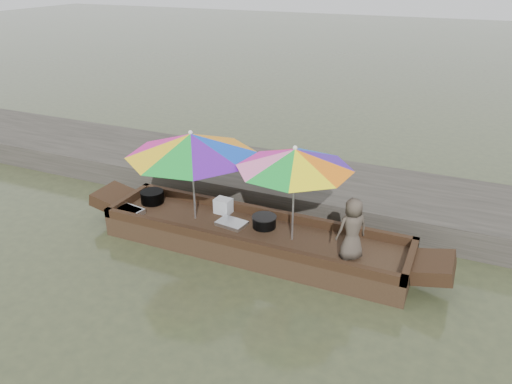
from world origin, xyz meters
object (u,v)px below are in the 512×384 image
at_px(tray_crayfish, 129,211).
at_px(tray_scallop, 232,223).
at_px(vendor, 352,229).
at_px(cooking_pot, 152,197).
at_px(umbrella_bow, 193,176).
at_px(umbrella_stern, 293,195).
at_px(boat_hull, 254,240).
at_px(charcoal_grill, 264,222).
at_px(supply_bag, 223,206).

relative_size(tray_crayfish, tray_scallop, 1.00).
bearing_deg(tray_scallop, vendor, -5.32).
relative_size(cooking_pot, tray_crayfish, 0.87).
distance_m(umbrella_bow, umbrella_stern, 1.75).
relative_size(tray_scallop, umbrella_stern, 0.27).
bearing_deg(boat_hull, cooking_pot, 174.17).
distance_m(cooking_pot, tray_scallop, 1.70).
bearing_deg(vendor, charcoal_grill, -53.63).
distance_m(tray_scallop, charcoal_grill, 0.55).
height_order(tray_crayfish, vendor, vendor).
bearing_deg(umbrella_bow, tray_scallop, 2.85).
height_order(cooking_pot, charcoal_grill, cooking_pot).
bearing_deg(vendor, supply_bag, -53.46).
bearing_deg(umbrella_stern, tray_crayfish, -173.55).
height_order(tray_crayfish, charcoal_grill, charcoal_grill).
height_order(vendor, umbrella_bow, umbrella_bow).
bearing_deg(umbrella_bow, vendor, -3.30).
distance_m(tray_scallop, umbrella_stern, 1.31).
relative_size(boat_hull, umbrella_stern, 2.85).
xyz_separation_m(boat_hull, cooking_pot, (-2.10, 0.21, 0.28)).
bearing_deg(vendor, umbrella_stern, -50.02).
relative_size(boat_hull, charcoal_grill, 13.12).
xyz_separation_m(charcoal_grill, umbrella_stern, (0.56, -0.19, 0.68)).
xyz_separation_m(boat_hull, tray_crayfish, (-2.21, -0.33, 0.22)).
xyz_separation_m(tray_crayfish, vendor, (3.84, 0.17, 0.44)).
bearing_deg(vendor, cooking_pot, -46.48).
distance_m(cooking_pot, charcoal_grill, 2.21).
height_order(boat_hull, tray_scallop, tray_scallop).
bearing_deg(cooking_pot, vendor, -5.68).
xyz_separation_m(tray_scallop, vendor, (2.04, -0.19, 0.45)).
distance_m(boat_hull, supply_bag, 0.89).
relative_size(boat_hull, cooking_pot, 12.18).
relative_size(tray_crayfish, umbrella_bow, 0.22).
bearing_deg(umbrella_bow, boat_hull, 0.00).
relative_size(boat_hull, umbrella_bow, 2.37).
height_order(tray_scallop, vendor, vendor).
distance_m(charcoal_grill, supply_bag, 0.87).
bearing_deg(vendor, tray_scallop, -46.11).
bearing_deg(boat_hull, tray_crayfish, -171.64).
bearing_deg(charcoal_grill, cooking_pot, 179.36).
height_order(boat_hull, supply_bag, supply_bag).
bearing_deg(cooking_pot, charcoal_grill, -0.64).
bearing_deg(cooking_pot, supply_bag, 6.78).
relative_size(boat_hull, vendor, 5.23).
height_order(umbrella_bow, umbrella_stern, same).
distance_m(tray_crayfish, umbrella_bow, 1.38).
bearing_deg(supply_bag, charcoal_grill, -12.37).
xyz_separation_m(cooking_pot, charcoal_grill, (2.21, -0.02, -0.02)).
distance_m(charcoal_grill, vendor, 1.61).
bearing_deg(boat_hull, supply_bag, 153.12).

